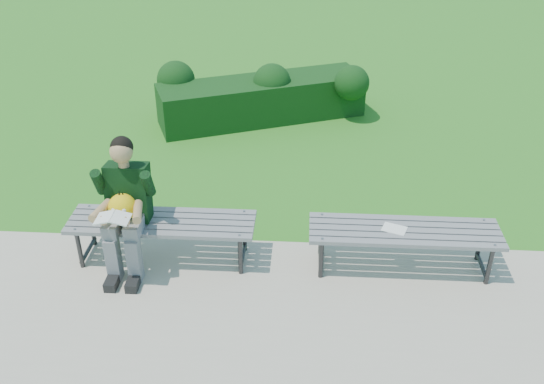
{
  "coord_description": "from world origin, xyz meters",
  "views": [
    {
      "loc": [
        0.48,
        -5.16,
        3.67
      ],
      "look_at": [
        0.16,
        -0.2,
        0.74
      ],
      "focal_mm": 40.0,
      "sensor_mm": 36.0,
      "label": 1
    }
  ],
  "objects_px": {
    "seated_boy": "(125,203)",
    "hedge": "(261,95)",
    "bench_left": "(162,225)",
    "paper_sheet": "(394,229)",
    "bench_right": "(404,234)"
  },
  "relations": [
    {
      "from": "hedge",
      "to": "paper_sheet",
      "type": "xyz_separation_m",
      "value": [
        1.54,
        -3.58,
        0.1
      ]
    },
    {
      "from": "seated_boy",
      "to": "hedge",
      "type": "bearing_deg",
      "value": 75.02
    },
    {
      "from": "bench_left",
      "to": "seated_boy",
      "type": "bearing_deg",
      "value": -162.02
    },
    {
      "from": "bench_left",
      "to": "paper_sheet",
      "type": "height_order",
      "value": "bench_left"
    },
    {
      "from": "hedge",
      "to": "bench_right",
      "type": "height_order",
      "value": "hedge"
    },
    {
      "from": "bench_left",
      "to": "bench_right",
      "type": "xyz_separation_m",
      "value": [
        2.33,
        -0.01,
        0.0
      ]
    },
    {
      "from": "hedge",
      "to": "bench_right",
      "type": "xyz_separation_m",
      "value": [
        1.64,
        -3.58,
        0.05
      ]
    },
    {
      "from": "paper_sheet",
      "to": "bench_right",
      "type": "bearing_deg",
      "value": 0.0
    },
    {
      "from": "bench_right",
      "to": "seated_boy",
      "type": "bearing_deg",
      "value": -178.04
    },
    {
      "from": "bench_left",
      "to": "bench_right",
      "type": "distance_m",
      "value": 2.33
    },
    {
      "from": "hedge",
      "to": "bench_left",
      "type": "distance_m",
      "value": 3.64
    },
    {
      "from": "bench_left",
      "to": "paper_sheet",
      "type": "xyz_separation_m",
      "value": [
        2.23,
        -0.01,
        0.06
      ]
    },
    {
      "from": "bench_right",
      "to": "paper_sheet",
      "type": "relative_size",
      "value": 6.86
    },
    {
      "from": "hedge",
      "to": "seated_boy",
      "type": "bearing_deg",
      "value": -104.98
    },
    {
      "from": "hedge",
      "to": "seated_boy",
      "type": "distance_m",
      "value": 3.81
    }
  ]
}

